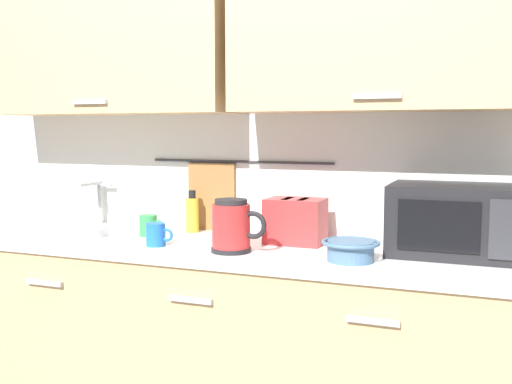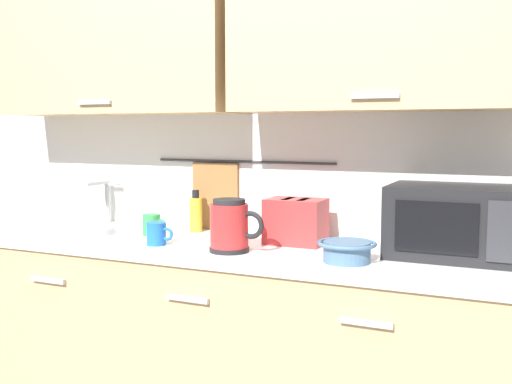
{
  "view_description": "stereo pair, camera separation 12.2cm",
  "coord_description": "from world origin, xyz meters",
  "px_view_note": "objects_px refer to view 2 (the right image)",
  "views": [
    {
      "loc": [
        1.03,
        -1.96,
        1.38
      ],
      "look_at": [
        0.13,
        0.33,
        1.12
      ],
      "focal_mm": 41.79,
      "sensor_mm": 36.0,
      "label": 1
    },
    {
      "loc": [
        1.14,
        -1.91,
        1.38
      ],
      "look_at": [
        0.13,
        0.33,
        1.12
      ],
      "focal_mm": 41.79,
      "sensor_mm": 36.0,
      "label": 2
    }
  ],
  "objects_px": {
    "electric_kettle": "(230,226)",
    "dish_soap_bottle": "(196,213)",
    "mixing_bowl": "(347,250)",
    "toaster": "(296,221)",
    "mug_by_kettle": "(152,225)",
    "microwave": "(452,221)",
    "mug_near_sink": "(157,234)"
  },
  "relations": [
    {
      "from": "microwave",
      "to": "dish_soap_bottle",
      "type": "height_order",
      "value": "microwave"
    },
    {
      "from": "microwave",
      "to": "toaster",
      "type": "distance_m",
      "value": 0.63
    },
    {
      "from": "microwave",
      "to": "mug_near_sink",
      "type": "relative_size",
      "value": 3.83
    },
    {
      "from": "dish_soap_bottle",
      "to": "mug_by_kettle",
      "type": "relative_size",
      "value": 1.63
    },
    {
      "from": "electric_kettle",
      "to": "toaster",
      "type": "xyz_separation_m",
      "value": [
        0.18,
        0.26,
        -0.01
      ]
    },
    {
      "from": "mug_near_sink",
      "to": "toaster",
      "type": "distance_m",
      "value": 0.58
    },
    {
      "from": "mug_near_sink",
      "to": "mixing_bowl",
      "type": "xyz_separation_m",
      "value": [
        0.81,
        0.01,
        -0.0
      ]
    },
    {
      "from": "mug_by_kettle",
      "to": "microwave",
      "type": "bearing_deg",
      "value": 3.19
    },
    {
      "from": "mug_by_kettle",
      "to": "mug_near_sink",
      "type": "bearing_deg",
      "value": -51.19
    },
    {
      "from": "microwave",
      "to": "mixing_bowl",
      "type": "height_order",
      "value": "microwave"
    },
    {
      "from": "electric_kettle",
      "to": "toaster",
      "type": "distance_m",
      "value": 0.31
    },
    {
      "from": "mug_near_sink",
      "to": "mug_by_kettle",
      "type": "distance_m",
      "value": 0.24
    },
    {
      "from": "dish_soap_bottle",
      "to": "microwave",
      "type": "bearing_deg",
      "value": -4.43
    },
    {
      "from": "electric_kettle",
      "to": "mug_by_kettle",
      "type": "distance_m",
      "value": 0.53
    },
    {
      "from": "dish_soap_bottle",
      "to": "toaster",
      "type": "relative_size",
      "value": 0.77
    },
    {
      "from": "mixing_bowl",
      "to": "toaster",
      "type": "bearing_deg",
      "value": 138.96
    },
    {
      "from": "mixing_bowl",
      "to": "toaster",
      "type": "height_order",
      "value": "toaster"
    },
    {
      "from": "electric_kettle",
      "to": "dish_soap_bottle",
      "type": "relative_size",
      "value": 1.16
    },
    {
      "from": "electric_kettle",
      "to": "toaster",
      "type": "height_order",
      "value": "electric_kettle"
    },
    {
      "from": "electric_kettle",
      "to": "mug_near_sink",
      "type": "distance_m",
      "value": 0.34
    },
    {
      "from": "dish_soap_bottle",
      "to": "toaster",
      "type": "height_order",
      "value": "dish_soap_bottle"
    },
    {
      "from": "microwave",
      "to": "mug_by_kettle",
      "type": "bearing_deg",
      "value": -176.81
    },
    {
      "from": "dish_soap_bottle",
      "to": "mixing_bowl",
      "type": "distance_m",
      "value": 0.89
    },
    {
      "from": "toaster",
      "to": "mug_by_kettle",
      "type": "bearing_deg",
      "value": -173.73
    },
    {
      "from": "mug_near_sink",
      "to": "mug_by_kettle",
      "type": "xyz_separation_m",
      "value": [
        -0.15,
        0.19,
        0.0
      ]
    },
    {
      "from": "microwave",
      "to": "mug_near_sink",
      "type": "bearing_deg",
      "value": -167.02
    },
    {
      "from": "dish_soap_bottle",
      "to": "mug_near_sink",
      "type": "xyz_separation_m",
      "value": [
        0.02,
        -0.35,
        -0.04
      ]
    },
    {
      "from": "dish_soap_bottle",
      "to": "mug_by_kettle",
      "type": "xyz_separation_m",
      "value": [
        -0.14,
        -0.16,
        -0.04
      ]
    },
    {
      "from": "mixing_bowl",
      "to": "mug_by_kettle",
      "type": "relative_size",
      "value": 1.78
    },
    {
      "from": "mug_near_sink",
      "to": "toaster",
      "type": "relative_size",
      "value": 0.47
    },
    {
      "from": "microwave",
      "to": "electric_kettle",
      "type": "distance_m",
      "value": 0.84
    },
    {
      "from": "electric_kettle",
      "to": "dish_soap_bottle",
      "type": "xyz_separation_m",
      "value": [
        -0.36,
        0.35,
        -0.01
      ]
    }
  ]
}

